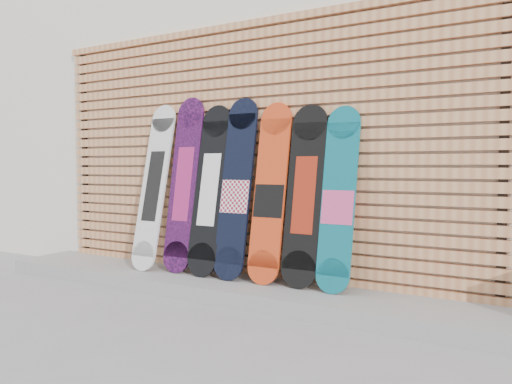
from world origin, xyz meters
TOP-DOWN VIEW (x-y plane):
  - ground at (0.00, 0.00)m, footprint 80.00×80.00m
  - building at (0.50, 3.50)m, footprint 12.00×5.00m
  - concrete_step at (-0.15, 0.68)m, footprint 4.60×0.70m
  - slat_wall at (-0.15, 0.97)m, footprint 4.26×0.08m
  - snowboard_0 at (-0.99, 0.75)m, footprint 0.27×0.38m
  - snowboard_1 at (-0.68, 0.80)m, footprint 0.28×0.30m
  - snowboard_2 at (-0.39, 0.79)m, footprint 0.29×0.32m
  - snowboard_3 at (-0.12, 0.78)m, footprint 0.28×0.32m
  - snowboard_4 at (0.19, 0.79)m, footprint 0.28×0.30m
  - snowboard_5 at (0.50, 0.81)m, footprint 0.30×0.27m
  - snowboard_6 at (0.78, 0.80)m, footprint 0.26×0.29m

SIDE VIEW (x-z plane):
  - ground at x=0.00m, z-range 0.00..0.00m
  - concrete_step at x=-0.15m, z-range 0.00..0.12m
  - snowboard_6 at x=0.78m, z-range 0.11..1.51m
  - snowboard_5 at x=0.50m, z-range 0.12..1.55m
  - snowboard_4 at x=0.19m, z-range 0.11..1.57m
  - snowboard_2 at x=-0.39m, z-range 0.12..1.60m
  - snowboard_3 at x=-0.12m, z-range 0.11..1.63m
  - snowboard_0 at x=-0.99m, z-range 0.12..1.64m
  - snowboard_1 at x=-0.68m, z-range 0.12..1.68m
  - slat_wall at x=-0.15m, z-range 0.06..2.35m
  - building at x=0.50m, z-range 0.00..3.60m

